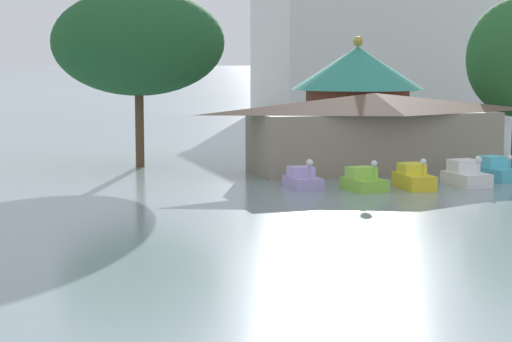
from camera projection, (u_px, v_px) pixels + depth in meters
The scene contains 9 objects.
pedal_boat_lavender at pixel (303, 179), 47.45m from camera, with size 1.48×2.47×1.63m.
pedal_boat_lime at pixel (364, 181), 46.55m from camera, with size 1.92×2.54×1.65m.
pedal_boat_yellow at pixel (414, 178), 47.24m from camera, with size 1.58×2.94×1.70m.
pedal_boat_white at pixel (466, 175), 48.35m from camera, with size 1.78×2.73×1.67m.
pedal_boat_cyan at pixel (495, 171), 50.50m from camera, with size 1.88×2.87×1.53m.
boathouse at pixel (374, 131), 54.29m from camera, with size 15.73×5.91×4.70m.
green_roof_pavilion at pixel (357, 95), 62.07m from camera, with size 9.09×9.09×8.27m.
shoreline_tree_mid at pixel (138, 42), 55.93m from camera, with size 10.68×10.68×11.05m.
background_building_block at pixel (378, 47), 108.39m from camera, with size 28.01×15.38×16.40m.
Camera 1 is at (-8.07, -15.71, 6.68)m, focal length 63.63 mm.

